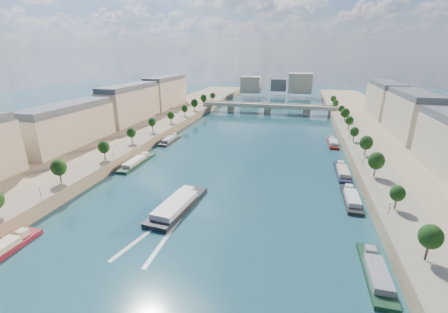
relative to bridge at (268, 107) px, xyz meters
The scene contains 17 objects.
ground 115.52m from the bridge, 90.00° to the right, with size 700.00×700.00×0.00m, color #0C3336.
quay_left 136.05m from the bridge, 121.96° to the right, with size 44.00×520.00×5.00m, color #9E8460.
quay_right 136.05m from the bridge, 58.04° to the right, with size 44.00×520.00×5.00m, color #9E8460.
pave_left 128.72m from the bridge, 116.28° to the right, with size 14.00×520.00×0.10m, color gray.
pave_right 128.72m from the bridge, 63.72° to the right, with size 14.00×520.00×0.10m, color gray.
trees_left 126.16m from the bridge, 115.87° to the right, with size 4.80×268.80×8.26m.
trees_right 119.02m from the bridge, 62.45° to the right, with size 4.80×268.80×8.26m.
lamps_left 135.98m from the bridge, 112.72° to the right, with size 0.36×200.36×4.28m.
lamps_right 122.29m from the bridge, 64.57° to the right, with size 0.36×200.36×4.28m.
buildings_left 134.34m from the bridge, 129.42° to the right, with size 16.00×226.00×23.20m.
buildings_right 134.34m from the bridge, 50.58° to the right, with size 16.00×226.00×23.20m.
skyline 104.60m from the bridge, 88.24° to the left, with size 79.00×42.00×22.00m.
bridge is the anchor object (origin of this frame).
tour_barge 173.53m from the bridge, 93.65° to the right, with size 11.50×30.25×4.01m.
wake 190.08m from the bridge, 93.33° to the right, with size 10.74×26.02×0.04m.
moored_barges_left 177.20m from the bridge, 104.88° to the right, with size 5.00×163.19×3.60m.
moored_barges_right 165.37m from the bridge, 74.02° to the right, with size 5.00×163.94×3.60m.
Camera 1 is at (25.17, -39.33, 48.81)m, focal length 24.00 mm.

